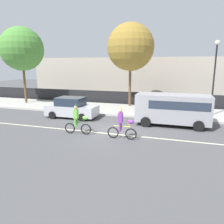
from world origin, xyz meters
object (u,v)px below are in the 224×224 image
at_px(parked_van_grey, 174,107).
at_px(parked_car_silver, 72,108).
at_px(parade_cyclist_lime, 78,121).
at_px(street_lamp_post, 215,67).
at_px(parade_cyclist_purple, 122,125).

relative_size(parked_van_grey, parked_car_silver, 1.22).
xyz_separation_m(parade_cyclist_lime, parked_van_grey, (5.51, 3.81, 0.44)).
bearing_deg(parked_van_grey, street_lamp_post, 49.76).
bearing_deg(street_lamp_post, parked_van_grey, -130.24).
relative_size(parked_van_grey, street_lamp_post, 0.85).
distance_m(parade_cyclist_lime, parked_van_grey, 6.71).
height_order(parade_cyclist_lime, parked_van_grey, parked_van_grey).
distance_m(parade_cyclist_lime, parked_car_silver, 4.43).
relative_size(parade_cyclist_lime, parked_car_silver, 0.47).
bearing_deg(parked_car_silver, parade_cyclist_purple, -36.13).
relative_size(parade_cyclist_purple, parked_car_silver, 0.47).
height_order(parade_cyclist_lime, street_lamp_post, street_lamp_post).
height_order(parade_cyclist_purple, street_lamp_post, street_lamp_post).
bearing_deg(street_lamp_post, parade_cyclist_purple, -127.28).
xyz_separation_m(parade_cyclist_purple, street_lamp_post, (5.49, 7.21, 3.15)).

